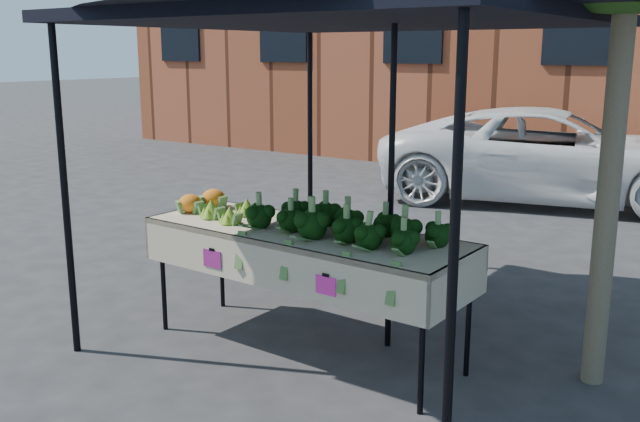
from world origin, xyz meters
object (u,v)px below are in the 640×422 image
at_px(table, 304,291).
at_px(street_tree, 620,64).
at_px(vehicle, 561,30).
at_px(canopy, 355,156).

relative_size(table, street_tree, 0.59).
bearing_deg(table, street_tree, 20.74).
distance_m(table, street_tree, 2.53).
bearing_deg(street_tree, vehicle, 110.08).
xyz_separation_m(table, street_tree, (1.84, 0.70, 1.60)).
height_order(table, street_tree, street_tree).
bearing_deg(canopy, vehicle, 92.99).
bearing_deg(table, vehicle, 91.85).
relative_size(table, vehicle, 0.50).
relative_size(canopy, vehicle, 0.66).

